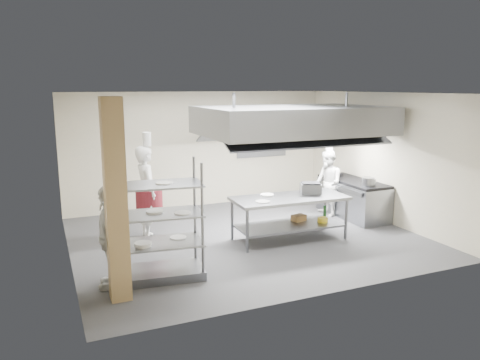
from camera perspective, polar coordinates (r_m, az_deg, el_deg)
name	(u,v)px	position (r m, az deg, el deg)	size (l,w,h in m)	color
floor	(246,237)	(9.95, 0.72, -7.00)	(7.00, 7.00, 0.00)	#2A2A2C
ceiling	(246,93)	(9.44, 0.76, 10.54)	(7.00, 7.00, 0.00)	silver
wall_back	(200,150)	(12.36, -4.91, 3.72)	(7.00, 7.00, 0.00)	#C0B498
wall_left	(65,181)	(8.79, -20.60, -0.10)	(6.00, 6.00, 0.00)	#C0B498
wall_right	(383,157)	(11.44, 17.00, 2.65)	(6.00, 6.00, 0.00)	#C0B498
column	(116,202)	(6.99, -14.90, -2.57)	(0.30, 0.30, 3.00)	tan
exhaust_hood	(293,120)	(10.41, 6.46, 7.25)	(4.00, 2.50, 0.60)	gray
hood_strip_a	(256,137)	(10.03, 1.92, 5.32)	(1.60, 0.12, 0.04)	white
hood_strip_b	(327,133)	(10.91, 10.56, 5.63)	(1.60, 0.12, 0.04)	white
wall_shelf	(264,147)	(12.88, 2.95, 4.07)	(1.50, 0.28, 0.04)	gray
island	(289,218)	(9.75, 6.02, -4.65)	(2.37, 0.99, 0.91)	slate
island_worktop	(290,198)	(9.65, 6.07, -2.23)	(2.37, 0.99, 0.06)	gray
island_undershelf	(289,225)	(9.80, 6.00, -5.52)	(2.18, 0.89, 0.04)	gray
pass_rack	(162,220)	(7.78, -9.48, -4.88)	(1.31, 0.76, 1.97)	gray
cooking_range	(353,199)	(11.77, 13.57, -2.29)	(0.80, 2.00, 0.84)	slate
range_top	(354,181)	(11.67, 13.67, -0.15)	(0.78, 1.96, 0.06)	black
chef_head	(147,193)	(9.84, -11.30, -1.51)	(0.71, 0.47, 1.96)	silver
chef_line	(327,183)	(11.57, 10.61, -0.41)	(0.79, 0.62, 1.63)	silver
chef_plating	(110,237)	(7.65, -15.61, -6.66)	(0.97, 0.40, 1.65)	white
griddle	(311,188)	(10.00, 8.59, -1.02)	(0.42, 0.33, 0.20)	slate
wicker_basket	(299,218)	(10.07, 7.17, -4.59)	(0.29, 0.20, 0.13)	olive
stockpot	(368,182)	(11.06, 15.35, -0.19)	(0.28, 0.28, 0.19)	gray
plate_stack	(163,241)	(7.88, -9.40, -7.36)	(0.28, 0.28, 0.05)	white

